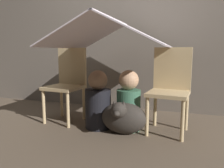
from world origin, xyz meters
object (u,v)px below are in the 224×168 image
Objects in this scene: person_second at (129,103)px; dog at (123,117)px; person_front at (98,103)px; chair_left at (67,81)px; chair_right at (170,86)px.

dog is at bearing -97.77° from person_second.
person_second is 0.18m from dog.
person_front is 1.36× the size of dog.
chair_left reaches higher than dog.
chair_left is 0.86m from dog.
person_second is at bearing 7.80° from person_front.
person_second is at bearing 82.23° from dog.
dog is (0.76, -0.24, -0.30)m from chair_left.
chair_left is 1.38× the size of person_front.
chair_right is at bearing 29.78° from dog.
chair_right is 0.78m from person_front.
person_front is 0.34m from dog.
dog is at bearing -143.94° from chair_right.
chair_left is 0.52m from person_front.
dog is (0.31, -0.09, -0.11)m from person_front.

